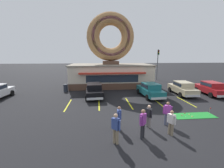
% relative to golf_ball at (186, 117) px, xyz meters
% --- Properties ---
extents(ground_plane, '(160.00, 160.00, 0.00)m').
position_rel_golf_ball_xyz_m(ground_plane, '(-3.08, -1.16, -0.05)').
color(ground_plane, black).
extents(donut_shop_building, '(12.30, 6.75, 10.96)m').
position_rel_golf_ball_xyz_m(donut_shop_building, '(-4.78, 12.79, 3.69)').
color(donut_shop_building, brown).
rests_on(donut_shop_building, ground).
extents(putting_mat, '(3.31, 1.19, 0.03)m').
position_rel_golf_ball_xyz_m(putting_mat, '(0.80, 0.25, -0.04)').
color(putting_mat, '#1E842D').
rests_on(putting_mat, ground).
extents(mini_donut_near_left, '(0.13, 0.13, 0.04)m').
position_rel_golf_ball_xyz_m(mini_donut_near_left, '(-0.14, 0.31, -0.00)').
color(mini_donut_near_left, '#A5724C').
rests_on(mini_donut_near_left, putting_mat).
extents(mini_donut_near_right, '(0.13, 0.13, 0.04)m').
position_rel_golf_ball_xyz_m(mini_donut_near_right, '(0.54, 0.03, -0.00)').
color(mini_donut_near_right, '#E5C666').
rests_on(mini_donut_near_right, putting_mat).
extents(mini_donut_mid_left, '(0.13, 0.13, 0.04)m').
position_rel_golf_ball_xyz_m(mini_donut_mid_left, '(0.55, 0.44, -0.00)').
color(mini_donut_mid_left, '#E5C666').
rests_on(mini_donut_mid_left, putting_mat).
extents(mini_donut_mid_centre, '(0.13, 0.13, 0.04)m').
position_rel_golf_ball_xyz_m(mini_donut_mid_centre, '(0.34, 0.70, -0.00)').
color(mini_donut_mid_centre, brown).
rests_on(mini_donut_mid_centre, putting_mat).
extents(golf_ball, '(0.04, 0.04, 0.04)m').
position_rel_golf_ball_xyz_m(golf_ball, '(0.00, 0.00, 0.00)').
color(golf_ball, white).
rests_on(golf_ball, putting_mat).
extents(putting_flag_pin, '(0.13, 0.01, 0.55)m').
position_rel_golf_ball_xyz_m(putting_flag_pin, '(2.24, 0.36, 0.39)').
color(putting_flag_pin, silver).
rests_on(putting_flag_pin, putting_mat).
extents(car_teal, '(2.24, 4.68, 1.60)m').
position_rel_golf_ball_xyz_m(car_teal, '(-0.77, 5.99, 0.82)').
color(car_teal, '#196066').
rests_on(car_teal, ground).
extents(car_black, '(2.15, 4.64, 1.60)m').
position_rel_golf_ball_xyz_m(car_black, '(-7.20, 6.48, 0.82)').
color(car_black, black).
rests_on(car_black, ground).
extents(car_red, '(2.15, 4.64, 1.60)m').
position_rel_golf_ball_xyz_m(car_red, '(6.85, 6.14, 0.82)').
color(car_red, maroon).
rests_on(car_red, ground).
extents(car_champagne, '(2.10, 4.62, 1.60)m').
position_rel_golf_ball_xyz_m(car_champagne, '(3.47, 6.56, 0.82)').
color(car_champagne, '#BCAD89').
rests_on(car_champagne, ground).
extents(pedestrian_blue_sweater_man, '(0.24, 0.60, 1.58)m').
position_rel_golf_ball_xyz_m(pedestrian_blue_sweater_man, '(-5.44, -1.42, 0.82)').
color(pedestrian_blue_sweater_man, '#232328').
rests_on(pedestrian_blue_sweater_man, ground).
extents(pedestrian_hooded_kid, '(0.36, 0.56, 1.55)m').
position_rel_golf_ball_xyz_m(pedestrian_hooded_kid, '(-3.43, -1.28, 0.80)').
color(pedestrian_hooded_kid, slate).
rests_on(pedestrian_hooded_kid, ground).
extents(pedestrian_leather_jacket_man, '(0.45, 0.45, 1.77)m').
position_rel_golf_ball_xyz_m(pedestrian_leather_jacket_man, '(-4.23, -2.57, 0.94)').
color(pedestrian_leather_jacket_man, '#232328').
rests_on(pedestrian_leather_jacket_man, ground).
extents(pedestrian_clipboard_woman, '(0.57, 0.35, 1.67)m').
position_rel_golf_ball_xyz_m(pedestrian_clipboard_woman, '(-2.06, -1.09, 0.87)').
color(pedestrian_clipboard_woman, '#474C66').
rests_on(pedestrian_clipboard_woman, ground).
extents(pedestrian_beanie_man, '(0.38, 0.55, 1.55)m').
position_rel_golf_ball_xyz_m(pedestrian_beanie_man, '(-2.41, -2.35, 0.80)').
color(pedestrian_beanie_man, '#7F7056').
rests_on(pedestrian_beanie_man, ground).
extents(pedestrian_crossing_woman, '(0.45, 0.45, 1.73)m').
position_rel_golf_ball_xyz_m(pedestrian_crossing_woman, '(-5.83, -2.95, 0.91)').
color(pedestrian_crossing_woman, '#7F7056').
rests_on(pedestrian_crossing_woman, ground).
extents(trash_bin, '(0.57, 0.57, 0.97)m').
position_rel_golf_ball_xyz_m(trash_bin, '(-11.04, 9.50, 0.45)').
color(trash_bin, '#232833').
rests_on(trash_bin, ground).
extents(traffic_light_pole, '(0.28, 0.47, 5.80)m').
position_rel_golf_ball_xyz_m(traffic_light_pole, '(4.68, 17.65, 3.66)').
color(traffic_light_pole, '#595B60').
rests_on(traffic_light_pole, ground).
extents(parking_stripe_far_left, '(0.12, 3.60, 0.01)m').
position_rel_golf_ball_xyz_m(parking_stripe_far_left, '(-9.69, 3.84, -0.05)').
color(parking_stripe_far_left, yellow).
rests_on(parking_stripe_far_left, ground).
extents(parking_stripe_left, '(0.12, 3.60, 0.01)m').
position_rel_golf_ball_xyz_m(parking_stripe_left, '(-6.69, 3.84, -0.05)').
color(parking_stripe_left, yellow).
rests_on(parking_stripe_left, ground).
extents(parking_stripe_mid_left, '(0.12, 3.60, 0.01)m').
position_rel_golf_ball_xyz_m(parking_stripe_mid_left, '(-3.69, 3.84, -0.05)').
color(parking_stripe_mid_left, yellow).
rests_on(parking_stripe_mid_left, ground).
extents(parking_stripe_centre, '(0.12, 3.60, 0.01)m').
position_rel_golf_ball_xyz_m(parking_stripe_centre, '(-0.69, 3.84, -0.05)').
color(parking_stripe_centre, yellow).
rests_on(parking_stripe_centre, ground).
extents(parking_stripe_mid_right, '(0.12, 3.60, 0.01)m').
position_rel_golf_ball_xyz_m(parking_stripe_mid_right, '(2.31, 3.84, -0.05)').
color(parking_stripe_mid_right, yellow).
rests_on(parking_stripe_mid_right, ground).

